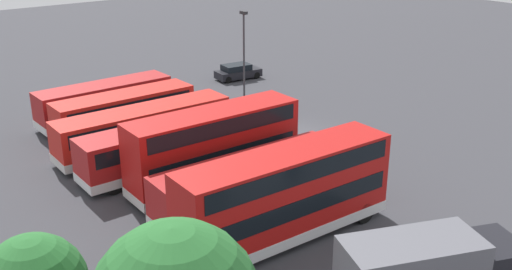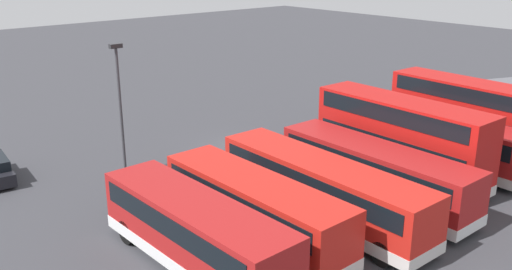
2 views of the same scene
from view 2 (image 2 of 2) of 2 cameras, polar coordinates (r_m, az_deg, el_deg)
The scene contains 10 objects.
ground_plane at distance 36.64m, azimuth -1.49°, elevation -1.28°, with size 140.00×140.00×0.00m, color #38383D.
bus_double_decker_near_end at distance 37.62m, azimuth 21.64°, elevation 1.84°, with size 2.87×11.45×4.55m.
bus_single_deck_second at distance 35.20m, azimuth 18.26°, elevation -0.28°, with size 2.86×10.99×2.95m.
bus_double_decker_third at distance 32.09m, azimuth 14.61°, elevation -0.17°, with size 2.75×10.43×4.55m.
bus_single_deck_fourth at distance 29.02m, azimuth 12.09°, elevation -3.70°, with size 2.65×11.02×2.95m.
bus_single_deck_fifth at distance 26.67m, azimuth 6.76°, elevation -5.43°, with size 2.72×11.93×2.95m.
bus_single_deck_sixth at distance 24.55m, azimuth -0.09°, elevation -7.49°, with size 2.70×10.12×2.95m.
bus_single_deck_seventh at distance 22.78m, azimuth -6.22°, elevation -9.80°, with size 2.82×10.20×2.95m.
lamp_post_tall at distance 31.97m, azimuth -13.78°, elevation 3.57°, with size 0.70×0.30×7.55m.
waste_bin_yellow at distance 32.10m, azimuth -6.13°, elevation -3.40°, with size 0.60×0.60×0.95m, color yellow.
Camera 2 is at (21.68, 26.83, 12.35)m, focal length 39.02 mm.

